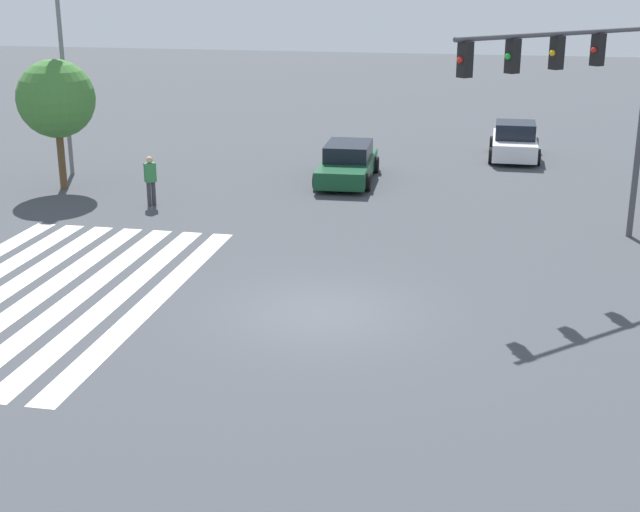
# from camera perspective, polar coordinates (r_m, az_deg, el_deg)

# --- Properties ---
(ground_plane) EXTENTS (128.84, 128.84, 0.00)m
(ground_plane) POSITION_cam_1_polar(r_m,az_deg,el_deg) (20.61, 0.00, -3.63)
(ground_plane) COLOR #3D3F44
(crosswalk_markings) EXTENTS (11.19, 6.30, 0.01)m
(crosswalk_markings) POSITION_cam_1_polar(r_m,az_deg,el_deg) (22.90, -17.25, -2.21)
(crosswalk_markings) COLOR silver
(crosswalk_markings) RESTS_ON ground_plane
(traffic_signal_mast) EXTENTS (5.25, 5.25, 6.24)m
(traffic_signal_mast) POSITION_cam_1_polar(r_m,az_deg,el_deg) (24.82, 16.24, 10.78)
(traffic_signal_mast) COLOR #47474C
(traffic_signal_mast) RESTS_ON ground_plane
(car_1) EXTENTS (4.13, 2.04, 1.51)m
(car_1) POSITION_cam_1_polar(r_m,az_deg,el_deg) (38.01, 12.35, 7.14)
(car_1) COLOR silver
(car_1) RESTS_ON ground_plane
(car_2) EXTENTS (4.88, 2.18, 1.37)m
(car_2) POSITION_cam_1_polar(r_m,az_deg,el_deg) (33.25, 1.78, 5.95)
(car_2) COLOR #144728
(car_2) RESTS_ON ground_plane
(pedestrian) EXTENTS (0.40, 0.42, 1.66)m
(pedestrian) POSITION_cam_1_polar(r_m,az_deg,el_deg) (30.12, -10.80, 4.91)
(pedestrian) COLOR #38383D
(pedestrian) RESTS_ON ground_plane
(street_light_pole_b) EXTENTS (0.80, 0.36, 8.16)m
(street_light_pole_b) POSITION_cam_1_polar(r_m,az_deg,el_deg) (34.91, -16.24, 12.87)
(street_light_pole_b) COLOR slate
(street_light_pole_b) RESTS_ON ground_plane
(tree_corner_b) EXTENTS (2.72, 2.72, 4.58)m
(tree_corner_b) POSITION_cam_1_polar(r_m,az_deg,el_deg) (32.82, -16.54, 9.61)
(tree_corner_b) COLOR brown
(tree_corner_b) RESTS_ON ground_plane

